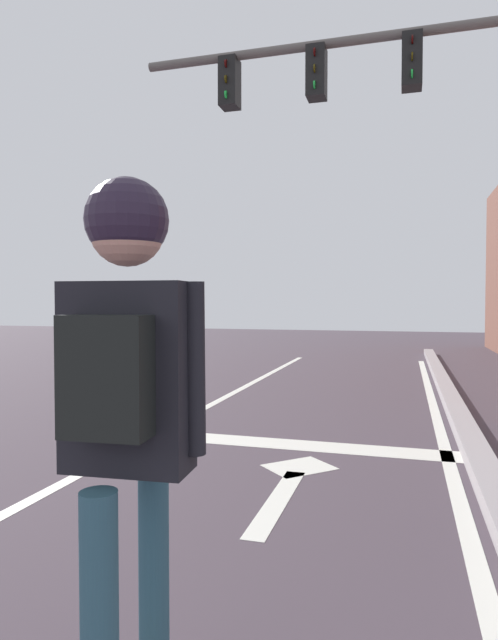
% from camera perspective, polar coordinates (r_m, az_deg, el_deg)
% --- Properties ---
extents(lane_line_center, '(0.12, 20.00, 0.01)m').
position_cam_1_polar(lane_line_center, '(5.05, -17.01, -15.09)').
color(lane_line_center, silver).
rests_on(lane_line_center, ground).
extents(lane_line_curbside, '(0.12, 20.00, 0.01)m').
position_cam_1_polar(lane_line_curbside, '(4.31, 21.57, -18.14)').
color(lane_line_curbside, silver).
rests_on(lane_line_curbside, ground).
extents(stop_bar, '(3.20, 0.40, 0.01)m').
position_cam_1_polar(stop_bar, '(5.71, 5.12, -13.01)').
color(stop_bar, silver).
rests_on(stop_bar, ground).
extents(lane_arrow_stem, '(0.16, 1.40, 0.01)m').
position_cam_1_polar(lane_arrow_stem, '(4.21, 3.05, -18.53)').
color(lane_arrow_stem, silver).
rests_on(lane_arrow_stem, ground).
extents(lane_arrow_head, '(0.71, 0.71, 0.01)m').
position_cam_1_polar(lane_arrow_head, '(5.00, 5.34, -15.20)').
color(lane_arrow_head, silver).
rests_on(lane_arrow_head, ground).
extents(skater, '(0.49, 0.65, 1.79)m').
position_cam_1_polar(skater, '(1.76, -12.86, -6.06)').
color(skater, '#2D5263').
rests_on(skater, skateboard).
extents(traffic_signal_mast, '(4.73, 0.34, 4.94)m').
position_cam_1_polar(traffic_signal_mast, '(7.27, 14.66, 19.77)').
color(traffic_signal_mast, '#5F5854').
rests_on(traffic_signal_mast, ground).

